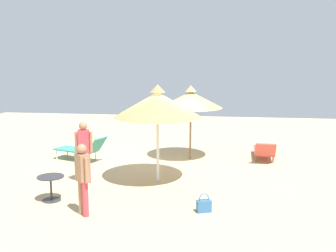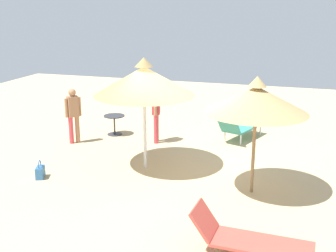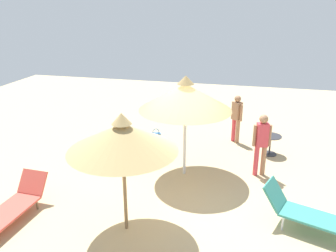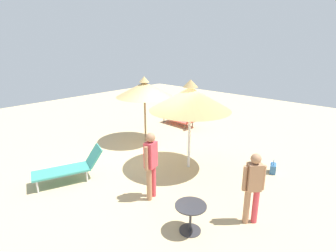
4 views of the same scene
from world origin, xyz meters
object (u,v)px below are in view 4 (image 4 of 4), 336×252
object	(u,v)px
side_table_round	(191,213)
lounge_chair_near_right	(182,119)
person_standing_far_right	(151,161)
handbag	(273,168)
parasol_umbrella_edge	(144,89)
person_standing_center	(253,185)
parasol_umbrella_back	(190,99)
lounge_chair_front	(71,167)

from	to	relation	value
side_table_round	lounge_chair_near_right	bearing A→B (deg)	41.05
person_standing_far_right	handbag	size ratio (longest dim) A/B	3.93
person_standing_far_right	side_table_round	distance (m)	1.62
person_standing_far_right	handbag	distance (m)	3.89
lounge_chair_near_right	parasol_umbrella_edge	bearing A→B (deg)	-174.69
person_standing_center	parasol_umbrella_edge	bearing A→B (deg)	70.34
parasol_umbrella_back	lounge_chair_front	size ratio (longest dim) A/B	1.39
lounge_chair_front	handbag	bearing A→B (deg)	-42.84
side_table_round	handbag	bearing A→B (deg)	-3.49
lounge_chair_near_right	person_standing_center	size ratio (longest dim) A/B	1.23
lounge_chair_front	side_table_round	bearing A→B (deg)	-81.14
person_standing_far_right	side_table_round	bearing A→B (deg)	-102.42
lounge_chair_front	lounge_chair_near_right	size ratio (longest dim) A/B	0.99
parasol_umbrella_back	lounge_chair_near_right	bearing A→B (deg)	42.51
parasol_umbrella_edge	side_table_round	distance (m)	5.73
parasol_umbrella_back	lounge_chair_front	xyz separation A→B (m)	(-2.91, 1.89, -1.76)
parasol_umbrella_back	side_table_round	size ratio (longest dim) A/B	4.22
parasol_umbrella_back	lounge_chair_near_right	world-z (taller)	parasol_umbrella_back
lounge_chair_near_right	person_standing_far_right	world-z (taller)	person_standing_far_right
parasol_umbrella_edge	lounge_chair_front	distance (m)	4.04
lounge_chair_front	side_table_round	world-z (taller)	lounge_chair_front
lounge_chair_near_right	person_standing_far_right	xyz separation A→B (m)	(-5.21, -3.34, 0.69)
parasol_umbrella_edge	lounge_chair_near_right	bearing A→B (deg)	5.31
parasol_umbrella_back	person_standing_far_right	bearing A→B (deg)	-168.75
handbag	parasol_umbrella_back	bearing A→B (deg)	123.54
lounge_chair_near_right	handbag	size ratio (longest dim) A/B	4.51
parasol_umbrella_edge	lounge_chair_front	world-z (taller)	parasol_umbrella_edge
lounge_chair_near_right	person_standing_center	bearing A→B (deg)	-128.40
lounge_chair_front	parasol_umbrella_edge	bearing A→B (deg)	12.85
parasol_umbrella_edge	parasol_umbrella_back	bearing A→B (deg)	-104.31
parasol_umbrella_edge	person_standing_center	distance (m)	5.81
person_standing_far_right	handbag	xyz separation A→B (m)	(3.39, -1.71, -0.85)
parasol_umbrella_back	parasol_umbrella_edge	size ratio (longest dim) A/B	1.08
person_standing_center	side_table_round	bearing A→B (deg)	144.79
handbag	side_table_round	xyz separation A→B (m)	(-3.72, 0.23, 0.27)
lounge_chair_near_right	person_standing_center	world-z (taller)	person_standing_center
parasol_umbrella_edge	person_standing_center	world-z (taller)	parasol_umbrella_edge
lounge_chair_front	handbag	distance (m)	5.88
parasol_umbrella_back	person_standing_far_right	xyz separation A→B (m)	(-2.00, -0.40, -1.18)
lounge_chair_front	person_standing_far_right	size ratio (longest dim) A/B	1.14
parasol_umbrella_back	parasol_umbrella_edge	world-z (taller)	parasol_umbrella_back
lounge_chair_front	handbag	size ratio (longest dim) A/B	4.48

